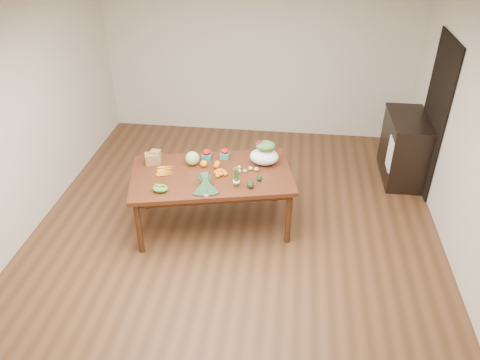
# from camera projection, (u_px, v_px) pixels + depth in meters

# --- Properties ---
(floor) EXTENTS (6.00, 6.00, 0.00)m
(floor) POSITION_uv_depth(u_px,v_px,m) (234.00, 240.00, 5.68)
(floor) COLOR brown
(floor) RESTS_ON ground
(ceiling) EXTENTS (5.00, 6.00, 0.02)m
(ceiling) POSITION_uv_depth(u_px,v_px,m) (231.00, 9.00, 4.23)
(ceiling) COLOR white
(ceiling) RESTS_ON room_walls
(room_walls) EXTENTS (5.02, 6.02, 2.70)m
(room_walls) POSITION_uv_depth(u_px,v_px,m) (233.00, 141.00, 4.96)
(room_walls) COLOR silver
(room_walls) RESTS_ON floor
(dining_table) EXTENTS (2.08, 1.45, 0.75)m
(dining_table) POSITION_uv_depth(u_px,v_px,m) (213.00, 199.00, 5.75)
(dining_table) COLOR #4E2412
(dining_table) RESTS_ON floor
(doorway_dark) EXTENTS (0.02, 1.00, 2.10)m
(doorway_dark) POSITION_uv_depth(u_px,v_px,m) (434.00, 116.00, 6.20)
(doorway_dark) COLOR black
(doorway_dark) RESTS_ON floor
(cabinet) EXTENTS (0.52, 1.02, 0.94)m
(cabinet) POSITION_uv_depth(u_px,v_px,m) (404.00, 148.00, 6.67)
(cabinet) COLOR black
(cabinet) RESTS_ON floor
(dish_towel) EXTENTS (0.02, 0.28, 0.45)m
(dish_towel) POSITION_uv_depth(u_px,v_px,m) (390.00, 154.00, 6.36)
(dish_towel) COLOR white
(dish_towel) RESTS_ON cabinet
(paper_bag) EXTENTS (0.27, 0.24, 0.17)m
(paper_bag) POSITION_uv_depth(u_px,v_px,m) (152.00, 158.00, 5.70)
(paper_bag) COLOR brown
(paper_bag) RESTS_ON dining_table
(cabbage) EXTENTS (0.17, 0.17, 0.17)m
(cabbage) POSITION_uv_depth(u_px,v_px,m) (192.00, 158.00, 5.68)
(cabbage) COLOR #A3CB75
(cabbage) RESTS_ON dining_table
(strawberry_basket_a) EXTENTS (0.14, 0.14, 0.11)m
(strawberry_basket_a) POSITION_uv_depth(u_px,v_px,m) (207.00, 155.00, 5.81)
(strawberry_basket_a) COLOR red
(strawberry_basket_a) RESTS_ON dining_table
(strawberry_basket_b) EXTENTS (0.13, 0.13, 0.10)m
(strawberry_basket_b) POSITION_uv_depth(u_px,v_px,m) (225.00, 154.00, 5.84)
(strawberry_basket_b) COLOR #B61B0C
(strawberry_basket_b) RESTS_ON dining_table
(orange_a) EXTENTS (0.09, 0.09, 0.09)m
(orange_a) POSITION_uv_depth(u_px,v_px,m) (204.00, 164.00, 5.65)
(orange_a) COLOR orange
(orange_a) RESTS_ON dining_table
(orange_b) EXTENTS (0.07, 0.07, 0.07)m
(orange_b) POSITION_uv_depth(u_px,v_px,m) (217.00, 164.00, 5.67)
(orange_b) COLOR orange
(orange_b) RESTS_ON dining_table
(orange_c) EXTENTS (0.08, 0.08, 0.08)m
(orange_c) POSITION_uv_depth(u_px,v_px,m) (217.00, 165.00, 5.63)
(orange_c) COLOR orange
(orange_c) RESTS_ON dining_table
(mandarin_cluster) EXTENTS (0.22, 0.22, 0.09)m
(mandarin_cluster) POSITION_uv_depth(u_px,v_px,m) (219.00, 172.00, 5.50)
(mandarin_cluster) COLOR orange
(mandarin_cluster) RESTS_ON dining_table
(carrots) EXTENTS (0.27, 0.29, 0.03)m
(carrots) POSITION_uv_depth(u_px,v_px,m) (166.00, 171.00, 5.57)
(carrots) COLOR orange
(carrots) RESTS_ON dining_table
(snap_pea_bag) EXTENTS (0.18, 0.13, 0.08)m
(snap_pea_bag) POSITION_uv_depth(u_px,v_px,m) (160.00, 188.00, 5.20)
(snap_pea_bag) COLOR #5A9231
(snap_pea_bag) RESTS_ON dining_table
(kale_bunch) EXTENTS (0.40, 0.46, 0.16)m
(kale_bunch) POSITION_uv_depth(u_px,v_px,m) (206.00, 186.00, 5.18)
(kale_bunch) COLOR #16321D
(kale_bunch) RESTS_ON dining_table
(asparagus_bundle) EXTENTS (0.10, 0.13, 0.26)m
(asparagus_bundle) POSITION_uv_depth(u_px,v_px,m) (236.00, 177.00, 5.25)
(asparagus_bundle) COLOR #55863D
(asparagus_bundle) RESTS_ON dining_table
(potato_a) EXTENTS (0.06, 0.05, 0.05)m
(potato_a) POSITION_uv_depth(u_px,v_px,m) (239.00, 171.00, 5.55)
(potato_a) COLOR #CDC176
(potato_a) RESTS_ON dining_table
(potato_b) EXTENTS (0.05, 0.04, 0.04)m
(potato_b) POSITION_uv_depth(u_px,v_px,m) (245.00, 171.00, 5.56)
(potato_b) COLOR tan
(potato_b) RESTS_ON dining_table
(potato_c) EXTENTS (0.06, 0.05, 0.05)m
(potato_c) POSITION_uv_depth(u_px,v_px,m) (251.00, 168.00, 5.60)
(potato_c) COLOR tan
(potato_c) RESTS_ON dining_table
(potato_d) EXTENTS (0.05, 0.04, 0.04)m
(potato_d) POSITION_uv_depth(u_px,v_px,m) (239.00, 167.00, 5.63)
(potato_d) COLOR tan
(potato_d) RESTS_ON dining_table
(potato_e) EXTENTS (0.06, 0.05, 0.05)m
(potato_e) POSITION_uv_depth(u_px,v_px,m) (256.00, 169.00, 5.58)
(potato_e) COLOR tan
(potato_e) RESTS_ON dining_table
(avocado_a) EXTENTS (0.11, 0.13, 0.08)m
(avocado_a) POSITION_uv_depth(u_px,v_px,m) (250.00, 184.00, 5.27)
(avocado_a) COLOR black
(avocado_a) RESTS_ON dining_table
(avocado_b) EXTENTS (0.08, 0.10, 0.06)m
(avocado_b) POSITION_uv_depth(u_px,v_px,m) (259.00, 178.00, 5.40)
(avocado_b) COLOR black
(avocado_b) RESTS_ON dining_table
(salad_bag) EXTENTS (0.40, 0.34, 0.27)m
(salad_bag) POSITION_uv_depth(u_px,v_px,m) (264.00, 154.00, 5.67)
(salad_bag) COLOR white
(salad_bag) RESTS_ON dining_table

